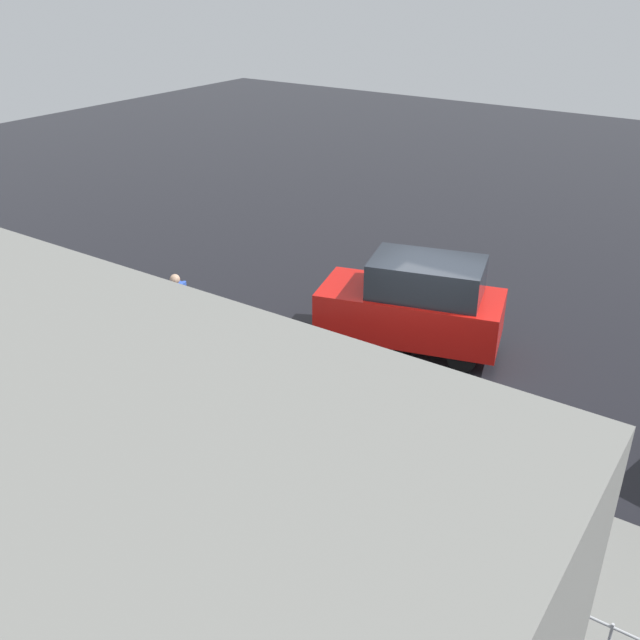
% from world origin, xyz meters
% --- Properties ---
extents(ground_plane, '(60.00, 60.00, 0.00)m').
position_xyz_m(ground_plane, '(0.00, 0.00, 0.00)').
color(ground_plane, black).
extents(kerb_strip, '(24.00, 3.20, 0.04)m').
position_xyz_m(kerb_strip, '(0.00, 4.20, 0.02)').
color(kerb_strip, slate).
rests_on(kerb_strip, ground).
extents(moving_hatchback, '(4.21, 2.68, 2.06)m').
position_xyz_m(moving_hatchback, '(0.64, -0.56, 1.03)').
color(moving_hatchback, red).
rests_on(moving_hatchback, ground).
extents(fire_hydrant, '(0.42, 0.31, 0.80)m').
position_xyz_m(fire_hydrant, '(4.01, 2.26, 0.40)').
color(fire_hydrant, gold).
rests_on(fire_hydrant, ground).
extents(pedestrian, '(0.27, 0.57, 1.62)m').
position_xyz_m(pedestrian, '(5.03, 2.16, 0.96)').
color(pedestrian, blue).
rests_on(pedestrian, ground).
extents(metal_railing, '(9.35, 0.04, 1.05)m').
position_xyz_m(metal_railing, '(-2.26, 5.63, 0.72)').
color(metal_railing, '#B7BABF').
rests_on(metal_railing, ground).
extents(sign_post, '(0.07, 0.44, 2.40)m').
position_xyz_m(sign_post, '(3.02, 3.87, 1.58)').
color(sign_post, '#4C4C51').
rests_on(sign_post, ground).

